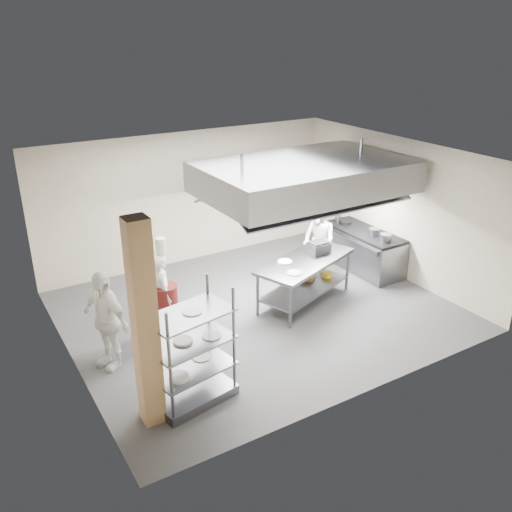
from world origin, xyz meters
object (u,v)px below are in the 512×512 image
pass_rack (191,348)px  griddle (319,248)px  cooking_range (363,251)px  chef_plating (105,320)px  stockpot (374,232)px  chef_head (163,296)px  chef_line (319,241)px  island (305,281)px

pass_rack → griddle: 4.10m
pass_rack → cooking_range: size_ratio=0.89×
chef_plating → stockpot: chef_plating is taller
chef_plating → chef_head: bearing=84.9°
chef_plating → cooking_range: bearing=74.7°
cooking_range → griddle: 1.80m
chef_line → griddle: chef_line is taller
chef_line → chef_plating: 5.08m
pass_rack → cooking_range: pass_rack is taller
griddle → stockpot: 1.62m
island → chef_head: size_ratio=1.37×
griddle → stockpot: bearing=4.2°
cooking_range → chef_head: 5.01m
island → chef_plating: (-3.99, -0.14, 0.38)m
chef_line → griddle: 0.90m
cooking_range → chef_head: chef_head is taller
chef_head → chef_line: (3.88, 0.66, 0.01)m
chef_line → griddle: bearing=-39.5°
pass_rack → chef_plating: pass_rack is taller
island → chef_plating: size_ratio=1.32×
chef_line → chef_plating: chef_plating is taller
chef_head → chef_plating: size_ratio=0.96×
island → stockpot: (2.07, 0.32, 0.52)m
chef_line → stockpot: 1.22m
island → chef_plating: chef_plating is taller
cooking_range → chef_line: 1.19m
cooking_range → pass_rack: bearing=-156.6°
cooking_range → chef_line: chef_line is taller
island → cooking_range: island is taller
island → pass_rack: 3.64m
island → chef_head: bearing=155.8°
cooking_range → chef_line: (-1.10, 0.22, 0.40)m
chef_head → stockpot: bearing=-84.3°
island → stockpot: stockpot is taller
griddle → chef_plating: bearing=-176.7°
island → griddle: griddle is taller
chef_plating → stockpot: bearing=71.7°
pass_rack → stockpot: bearing=10.1°
pass_rack → stockpot: 5.64m
chef_head → griddle: chef_head is taller
pass_rack → chef_line: size_ratio=1.09×
stockpot → chef_plating: bearing=-175.6°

